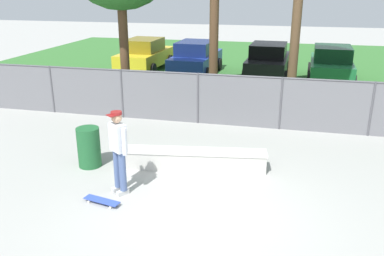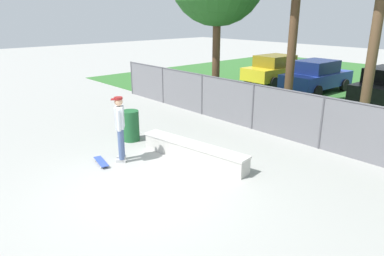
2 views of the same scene
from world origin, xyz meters
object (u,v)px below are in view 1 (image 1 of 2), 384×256
car_blue (196,58)px  car_green (331,64)px  trash_bin (89,147)px  skateboard (102,201)px  skateboarder (118,148)px  car_black (268,61)px  car_yellow (145,54)px  concrete_ledge (195,159)px

car_blue → car_green: (6.44, -0.21, 0.00)m
trash_bin → skateboard: bearing=-56.9°
skateboarder → trash_bin: size_ratio=1.85×
skateboarder → car_black: skateboarder is taller
skateboarder → skateboard: bearing=-109.9°
car_green → trash_bin: car_green is taller
car_black → trash_bin: car_black is taller
skateboarder → car_yellow: skateboarder is taller
skateboarder → car_yellow: 13.41m
car_yellow → car_blue: 2.84m
concrete_ledge → car_yellow: (-5.26, 11.28, 0.59)m
car_black → skateboard: bearing=-101.3°
car_yellow → trash_bin: car_yellow is taller
skateboarder → skateboard: size_ratio=2.23×
skateboarder → car_black: 12.69m
car_green → skateboarder: bearing=-113.4°
skateboarder → car_black: size_ratio=0.43×
car_yellow → trash_bin: bearing=-77.1°
car_yellow → skateboarder: bearing=-72.8°
skateboarder → skateboard: skateboarder is taller
car_blue → trash_bin: bearing=-90.7°
skateboarder → car_blue: (-1.15, 12.44, -0.19)m
car_blue → car_yellow: bearing=172.4°
concrete_ledge → car_blue: (-2.44, 10.90, 0.59)m
car_black → car_green: (2.88, -0.23, 0.00)m
skateboarder → car_green: size_ratio=0.43×
skateboard → car_yellow: (-3.77, 13.36, 0.77)m
car_blue → concrete_ledge: bearing=-77.4°
skateboarder → car_yellow: size_ratio=0.43×
car_blue → car_green: same height
skateboarder → car_yellow: bearing=107.2°
concrete_ledge → car_blue: size_ratio=0.82×
skateboard → concrete_ledge: bearing=54.5°
car_blue → car_green: 6.44m
concrete_ledge → trash_bin: bearing=-170.8°
car_yellow → car_green: same height
car_green → trash_bin: 12.91m
concrete_ledge → car_blue: car_blue is taller
skateboard → trash_bin: bearing=123.1°
car_blue → car_green: bearing=-1.9°
concrete_ledge → car_black: 10.99m
trash_bin → concrete_ledge: bearing=9.2°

